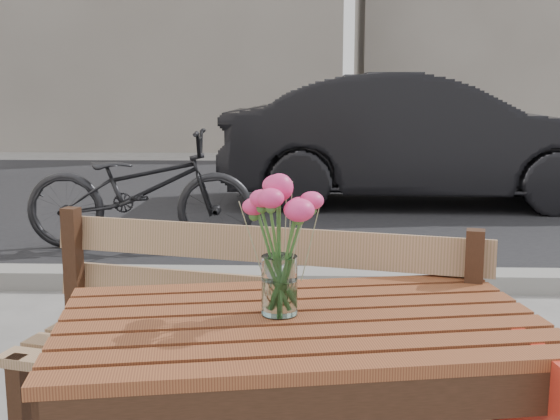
% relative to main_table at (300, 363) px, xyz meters
% --- Properties ---
extents(street, '(30.00, 8.12, 0.12)m').
position_rel_main_table_xyz_m(street, '(-0.22, 4.87, -0.60)').
color(street, black).
rests_on(street, ground).
extents(main_table, '(1.32, 0.90, 0.75)m').
position_rel_main_table_xyz_m(main_table, '(0.00, 0.00, 0.00)').
color(main_table, brown).
rests_on(main_table, ground).
extents(main_bench, '(1.56, 0.80, 0.93)m').
position_rel_main_table_xyz_m(main_bench, '(-0.17, 0.44, -0.06)').
color(main_bench, olive).
rests_on(main_bench, ground).
extents(main_vase, '(0.20, 0.20, 0.36)m').
position_rel_main_table_xyz_m(main_vase, '(-0.05, 0.02, 0.35)').
color(main_vase, white).
rests_on(main_vase, main_table).
extents(parked_car, '(4.49, 1.69, 1.46)m').
position_rel_main_table_xyz_m(parked_car, '(1.34, 6.24, 0.11)').
color(parked_car, black).
rests_on(parked_car, ground).
extents(bicycle, '(1.89, 0.72, 0.98)m').
position_rel_main_table_xyz_m(bicycle, '(-1.33, 3.95, -0.14)').
color(bicycle, black).
rests_on(bicycle, ground).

